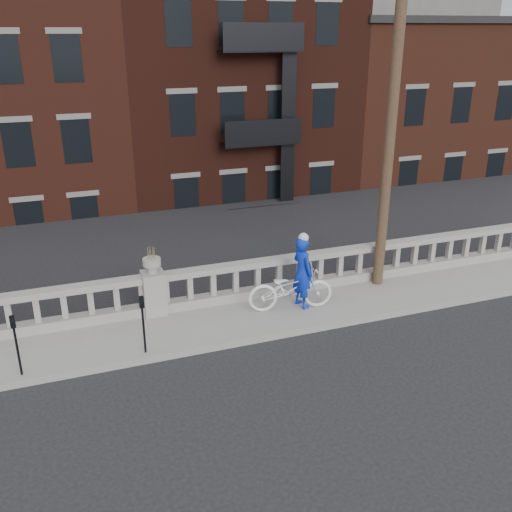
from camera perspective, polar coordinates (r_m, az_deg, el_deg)
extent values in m
plane|color=black|center=(11.40, -6.14, -14.96)|extent=(120.00, 120.00, 0.00)
cube|color=gray|center=(13.84, -9.26, -7.58)|extent=(32.00, 2.20, 0.15)
cube|color=gray|center=(14.57, -10.06, -5.15)|extent=(28.00, 0.34, 0.25)
cube|color=gray|center=(14.22, -10.27, -2.18)|extent=(28.00, 0.34, 0.16)
cube|color=gray|center=(14.39, -10.17, -3.64)|extent=(0.55, 0.55, 1.10)
cylinder|color=gray|center=(14.12, -10.34, -1.26)|extent=(0.24, 0.24, 0.20)
cylinder|color=gray|center=(14.05, -10.39, -0.58)|extent=(0.44, 0.44, 0.18)
cube|color=#605E59|center=(16.25, -9.66, -13.13)|extent=(36.00, 0.50, 5.15)
cube|color=black|center=(36.95, -15.85, 1.94)|extent=(80.00, 44.00, 0.50)
cube|color=#595651|center=(19.95, -17.59, -8.74)|extent=(16.00, 7.00, 4.00)
cube|color=#595651|center=(48.35, 10.25, 18.19)|extent=(14.00, 14.00, 18.00)
cube|color=#4B1F15|center=(29.34, -24.12, 10.55)|extent=(10.00, 14.00, 14.00)
cube|color=#38160F|center=(30.23, -4.68, 14.06)|extent=(10.00, 14.00, 15.50)
cube|color=#512418|center=(34.52, 11.95, 11.70)|extent=(10.00, 14.00, 12.00)
cube|color=black|center=(34.03, 12.81, 21.93)|extent=(10.30, 14.30, 0.30)
cylinder|color=#422D1E|center=(15.06, 13.55, 14.96)|extent=(0.28, 0.28, 10.00)
cylinder|color=black|center=(12.69, -22.72, -8.79)|extent=(0.05, 0.05, 1.10)
cube|color=black|center=(12.38, -23.17, -6.07)|extent=(0.10, 0.08, 0.26)
cube|color=black|center=(12.32, -23.20, -6.00)|extent=(0.06, 0.01, 0.08)
cylinder|color=black|center=(12.72, -11.15, -7.28)|extent=(0.05, 0.05, 1.10)
cube|color=black|center=(12.41, -11.38, -4.54)|extent=(0.10, 0.08, 0.26)
cube|color=black|center=(12.36, -11.36, -4.46)|extent=(0.06, 0.01, 0.08)
imported|color=white|center=(14.39, 3.47, -3.23)|extent=(2.25, 1.08, 1.14)
imported|color=#0C2ABD|center=(14.40, 4.65, -1.62)|extent=(0.58, 0.76, 1.87)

